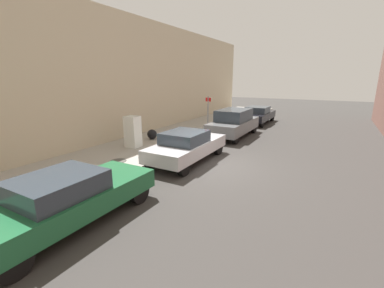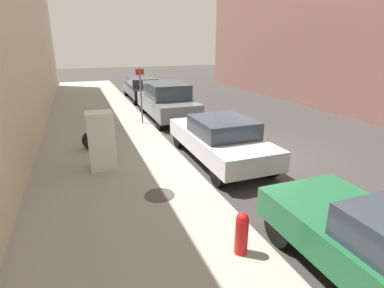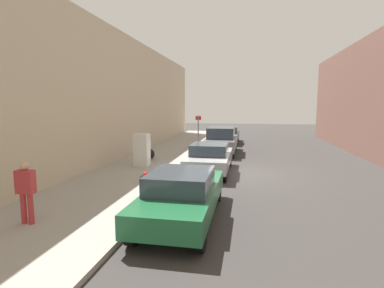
{
  "view_description": "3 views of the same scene",
  "coord_description": "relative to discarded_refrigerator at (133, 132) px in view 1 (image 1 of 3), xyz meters",
  "views": [
    {
      "loc": [
        4.37,
        -9.63,
        3.67
      ],
      "look_at": [
        -0.99,
        -0.12,
        0.86
      ],
      "focal_mm": 24.0,
      "sensor_mm": 36.0,
      "label": 1
    },
    {
      "loc": [
        -5.24,
        -8.02,
        3.54
      ],
      "look_at": [
        -2.39,
        -0.49,
        0.82
      ],
      "focal_mm": 28.0,
      "sensor_mm": 36.0,
      "label": 2
    },
    {
      "loc": [
        0.45,
        -13.84,
        3.14
      ],
      "look_at": [
        -1.89,
        -1.49,
        1.54
      ],
      "focal_mm": 28.0,
      "sensor_mm": 36.0,
      "label": 3
    }
  ],
  "objects": [
    {
      "name": "manhole_cover",
      "position": [
        1.07,
        -2.17,
        -0.81
      ],
      "size": [
        0.7,
        0.7,
        0.02
      ],
      "primitive_type": "cylinder",
      "color": "#47443F",
      "rests_on": "sidewalk_slab"
    },
    {
      "name": "parked_sedan_silver",
      "position": [
        3.5,
        -0.37,
        -0.22
      ],
      "size": [
        1.85,
        4.49,
        1.41
      ],
      "color": "silver",
      "rests_on": "ground"
    },
    {
      "name": "parked_sedan_dark",
      "position": [
        3.5,
        11.28,
        -0.22
      ],
      "size": [
        1.87,
        4.69,
        1.4
      ],
      "color": "black",
      "rests_on": "ground"
    },
    {
      "name": "building_facade_near",
      "position": [
        -2.84,
        -0.31,
        2.72
      ],
      "size": [
        1.82,
        39.6,
        7.34
      ],
      "primitive_type": "cube",
      "color": "beige",
      "rests_on": "ground"
    },
    {
      "name": "street_sign_post",
      "position": [
        2.09,
        4.66,
        0.55
      ],
      "size": [
        0.36,
        0.07,
        2.44
      ],
      "color": "slate",
      "rests_on": "sidewalk_slab"
    },
    {
      "name": "discarded_refrigerator",
      "position": [
        0.0,
        0.0,
        0.0
      ],
      "size": [
        0.72,
        0.62,
        1.64
      ],
      "color": "silver",
      "rests_on": "sidewalk_slab"
    },
    {
      "name": "ground_plane",
      "position": [
        4.8,
        -0.31,
        -0.95
      ],
      "size": [
        80.0,
        80.0,
        0.0
      ],
      "primitive_type": "plane",
      "color": "#383533"
    },
    {
      "name": "parked_suv_gray",
      "position": [
        3.5,
        5.57,
        -0.05
      ],
      "size": [
        1.92,
        4.86,
        1.75
      ],
      "color": "slate",
      "rests_on": "ground"
    },
    {
      "name": "fire_hydrant",
      "position": [
        1.85,
        -4.63,
        -0.42
      ],
      "size": [
        0.22,
        0.22,
        0.78
      ],
      "color": "red",
      "rests_on": "sidewalk_slab"
    },
    {
      "name": "trash_bag",
      "position": [
        -0.25,
        1.9,
        -0.53
      ],
      "size": [
        0.58,
        0.58,
        0.58
      ],
      "primitive_type": "sphere",
      "color": "black",
      "rests_on": "sidewalk_slab"
    },
    {
      "name": "parked_sedan_green",
      "position": [
        3.5,
        -6.34,
        -0.22
      ],
      "size": [
        1.82,
        4.72,
        1.4
      ],
      "color": "#1E6038",
      "rests_on": "ground"
    },
    {
      "name": "sidewalk_slab",
      "position": [
        0.25,
        -0.31,
        -0.89
      ],
      "size": [
        4.37,
        44.0,
        0.13
      ],
      "primitive_type": "cube",
      "color": "#9E998E",
      "rests_on": "ground"
    }
  ]
}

